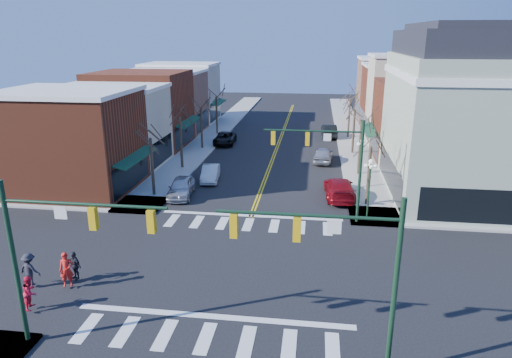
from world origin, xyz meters
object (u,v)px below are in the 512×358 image
at_px(victorian_corner, 476,113).
at_px(car_left_near, 181,187).
at_px(car_right_near, 339,188).
at_px(car_right_far, 329,131).
at_px(pedestrian_dark_a, 75,265).
at_px(lamppost_corner, 370,178).
at_px(car_left_mid, 210,173).
at_px(pedestrian_dark_b, 30,269).
at_px(lamppost_midblock, 362,155).
at_px(pedestrian_red_b, 30,292).
at_px(pedestrian_red_a, 66,270).
at_px(car_right_mid, 323,155).
at_px(car_left_far, 225,138).

height_order(victorian_corner, car_left_near, victorian_corner).
distance_m(car_right_near, car_right_far, 22.76).
xyz_separation_m(victorian_corner, pedestrian_dark_a, (-24.39, -16.92, -5.73)).
height_order(lamppost_corner, car_right_far, lamppost_corner).
relative_size(car_left_mid, pedestrian_dark_b, 2.33).
bearing_deg(car_right_far, car_right_near, 87.14).
distance_m(car_left_mid, car_right_near, 11.61).
xyz_separation_m(lamppost_corner, car_right_near, (-1.80, 4.04, -2.17)).
bearing_deg(lamppost_midblock, car_left_mid, 177.42).
xyz_separation_m(victorian_corner, car_right_near, (-10.10, -1.96, -5.87)).
distance_m(car_right_near, pedestrian_red_b, 23.24).
bearing_deg(car_left_near, pedestrian_dark_b, -110.31).
bearing_deg(pedestrian_red_a, victorian_corner, 15.47).
bearing_deg(pedestrian_dark_a, lamppost_midblock, 71.49).
bearing_deg(pedestrian_red_b, victorian_corner, -63.45).
relative_size(car_right_mid, pedestrian_red_a, 2.44).
height_order(car_left_far, pedestrian_dark_a, pedestrian_dark_a).
distance_m(car_left_mid, pedestrian_red_a, 19.03).
bearing_deg(pedestrian_dark_a, pedestrian_red_a, -66.59).
height_order(victorian_corner, pedestrian_red_b, victorian_corner).
bearing_deg(lamppost_midblock, car_right_near, -126.18).
relative_size(lamppost_midblock, car_right_near, 0.79).
bearing_deg(pedestrian_dark_a, car_left_near, 107.05).
height_order(lamppost_midblock, pedestrian_red_b, lamppost_midblock).
bearing_deg(car_left_far, lamppost_midblock, -47.51).
xyz_separation_m(victorian_corner, pedestrian_red_b, (-25.08, -19.73, -5.68)).
height_order(lamppost_corner, pedestrian_dark_a, lamppost_corner).
bearing_deg(pedestrian_dark_b, car_right_near, -128.31).
bearing_deg(victorian_corner, pedestrian_red_b, -141.81).
bearing_deg(car_right_near, car_right_far, -92.17).
bearing_deg(lamppost_corner, victorian_corner, 35.86).
xyz_separation_m(car_left_near, car_right_near, (12.58, 1.36, 0.03)).
bearing_deg(victorian_corner, car_right_far, 116.74).
bearing_deg(car_left_far, pedestrian_dark_a, -94.94).
distance_m(lamppost_midblock, car_right_far, 20.53).
bearing_deg(pedestrian_dark_b, car_right_far, -104.95).
distance_m(lamppost_corner, car_left_mid, 14.98).
relative_size(victorian_corner, pedestrian_dark_a, 9.20).
height_order(car_right_mid, pedestrian_dark_a, pedestrian_dark_a).
distance_m(lamppost_midblock, car_left_near, 15.04).
distance_m(car_right_mid, pedestrian_red_b, 31.57).
bearing_deg(car_right_mid, pedestrian_dark_b, 64.84).
height_order(car_left_mid, pedestrian_dark_a, pedestrian_dark_a).
bearing_deg(car_left_near, lamppost_corner, -16.68).
bearing_deg(car_right_mid, pedestrian_red_b, 68.55).
bearing_deg(car_left_far, car_left_mid, -86.00).
bearing_deg(car_left_mid, car_left_near, -114.57).
relative_size(car_left_mid, car_left_far, 0.82).
distance_m(victorian_corner, car_left_near, 23.67).
xyz_separation_m(lamppost_corner, car_right_mid, (-2.99, 14.68, -2.19)).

